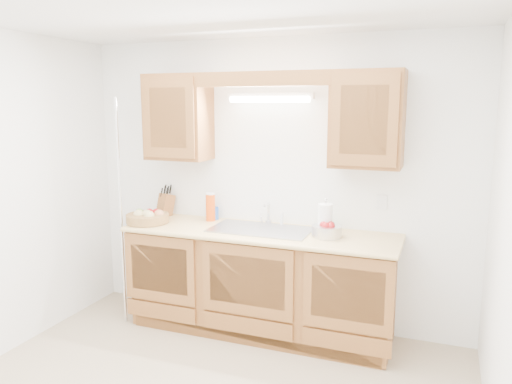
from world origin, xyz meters
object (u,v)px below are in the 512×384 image
at_px(fruit_basket, 148,217).
at_px(apple_bowl, 327,230).
at_px(knife_block, 166,204).
at_px(paper_towel, 325,220).

distance_m(fruit_basket, apple_bowl, 1.60).
height_order(fruit_basket, knife_block, knife_block).
distance_m(fruit_basket, paper_towel, 1.58).
distance_m(paper_towel, apple_bowl, 0.09).
bearing_deg(knife_block, fruit_basket, -72.29).
bearing_deg(apple_bowl, knife_block, 172.23).
height_order(fruit_basket, apple_bowl, apple_bowl).
height_order(fruit_basket, paper_towel, paper_towel).
bearing_deg(paper_towel, apple_bowl, -61.85).
distance_m(knife_block, paper_towel, 1.58).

